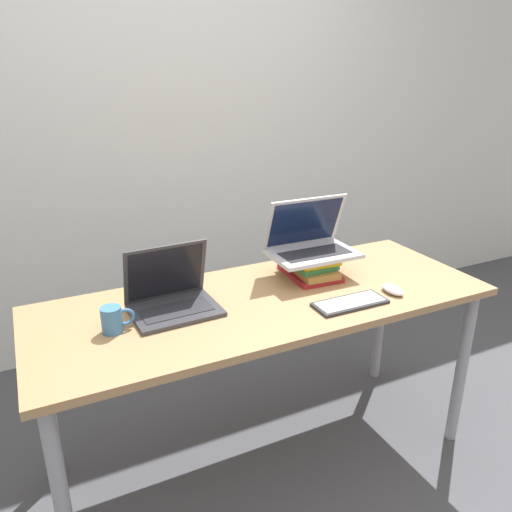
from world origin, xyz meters
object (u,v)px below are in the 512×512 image
at_px(laptop_left, 172,297).
at_px(book_stack, 310,265).
at_px(mouse, 393,289).
at_px(mug, 113,320).
at_px(laptop_on_books, 310,243).
at_px(wireless_keyboard, 350,303).

bearing_deg(laptop_left, book_stack, 5.10).
bearing_deg(mouse, book_stack, 123.89).
bearing_deg(mug, laptop_on_books, 9.05).
height_order(laptop_left, wireless_keyboard, laptop_left).
xyz_separation_m(book_stack, mug, (-0.86, -0.13, 0.00)).
bearing_deg(laptop_left, laptop_on_books, 5.77).
relative_size(book_stack, wireless_keyboard, 0.99).
relative_size(laptop_on_books, wireless_keyboard, 1.27).
height_order(laptop_left, mouse, laptop_left).
xyz_separation_m(laptop_on_books, mouse, (0.20, -0.31, -0.13)).
bearing_deg(book_stack, laptop_left, -174.90).
xyz_separation_m(wireless_keyboard, mouse, (0.21, 0.01, 0.01)).
height_order(book_stack, wireless_keyboard, book_stack).
bearing_deg(book_stack, laptop_on_books, 72.30).
bearing_deg(book_stack, wireless_keyboard, -92.37).
bearing_deg(laptop_left, mouse, -16.40).
bearing_deg(mouse, wireless_keyboard, -176.93).
xyz_separation_m(book_stack, wireless_keyboard, (-0.01, -0.31, -0.04)).
height_order(laptop_on_books, mug, laptop_on_books).
distance_m(laptop_on_books, mouse, 0.39).
relative_size(laptop_left, book_stack, 1.13).
bearing_deg(mug, mouse, -9.19).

